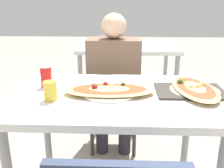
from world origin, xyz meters
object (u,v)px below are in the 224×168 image
Objects in this scene: dining_table at (115,107)px; drink_glass at (50,91)px; soda_can at (46,77)px; pizza_second at (194,89)px; chair_far_seated at (114,90)px; pizza_main at (109,91)px; person_seated at (114,74)px.

dining_table is 0.38m from drink_glass.
soda_can is 0.26× the size of pizza_second.
dining_table is at bearing -173.68° from pizza_second.
pizza_main is (-0.01, -0.71, 0.26)m from chair_far_seated.
pizza_main is at bearing 89.54° from chair_far_seated.
chair_far_seated is 1.78× the size of pizza_second.
drink_glass is at bearing -169.08° from pizza_second.
dining_table is 2.20× the size of pizza_main.
pizza_main is at bearing 89.45° from person_seated.
soda_can is at bearing 51.39° from person_seated.
pizza_main is at bearing -176.61° from dining_table.
pizza_second is (0.48, -0.66, 0.26)m from chair_far_seated.
person_seated reaches higher than soda_can.
chair_far_seated is 0.76× the size of person_seated.
chair_far_seated is (-0.03, 0.71, -0.16)m from dining_table.
pizza_main is 0.32m from drink_glass.
chair_far_seated is at bearing 89.54° from pizza_main.
pizza_main is (-0.03, -0.00, 0.10)m from dining_table.
pizza_second is (0.87, -0.06, -0.04)m from soda_can.
person_seated is (-0.00, -0.11, 0.18)m from chair_far_seated.
dining_table is 0.10m from pizza_main.
soda_can is (-0.39, -0.60, 0.30)m from chair_far_seated.
drink_glass is (-0.31, -0.70, 0.11)m from person_seated.
soda_can is 0.88m from pizza_second.
person_seated is at bearing 92.47° from dining_table.
pizza_main is at bearing -173.87° from pizza_second.
soda_can is at bearing 110.86° from drink_glass.
drink_glass is 0.81m from pizza_second.
drink_glass reaches higher than pizza_main.
soda_can is 1.21× the size of drink_glass.
soda_can is at bearing 163.85° from pizza_main.
dining_table is at bearing 92.08° from chair_far_seated.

